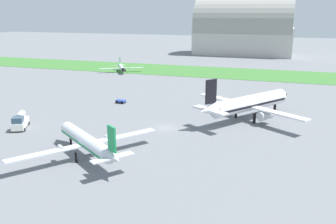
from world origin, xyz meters
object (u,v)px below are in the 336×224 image
at_px(airplane_midfield_jet, 248,103).
at_px(airplane_taxiing_turboprop, 122,67).
at_px(airplane_foreground_turboprop, 87,142).
at_px(baggage_cart_midfield, 121,101).
at_px(fuel_truck_near_gate, 20,121).

xyz_separation_m(airplane_midfield_jet, airplane_taxiing_turboprop, (-56.29, 51.76, -1.86)).
relative_size(airplane_taxiing_turboprop, airplane_foreground_turboprop, 0.70).
bearing_deg(airplane_midfield_jet, baggage_cart_midfield, 115.47).
xyz_separation_m(airplane_taxiing_turboprop, fuel_truck_near_gate, (11.89, -73.52, -0.36)).
distance_m(airplane_foreground_turboprop, baggage_cart_midfield, 37.93).
height_order(airplane_foreground_turboprop, fuel_truck_near_gate, airplane_foreground_turboprop).
height_order(airplane_midfield_jet, baggage_cart_midfield, airplane_midfield_jet).
distance_m(fuel_truck_near_gate, baggage_cart_midfield, 28.55).
relative_size(airplane_midfield_jet, baggage_cart_midfield, 10.37).
bearing_deg(baggage_cart_midfield, airplane_taxiing_turboprop, 120.10).
xyz_separation_m(airplane_taxiing_turboprop, airplane_foreground_turboprop, (33.61, -83.06, 0.94)).
bearing_deg(fuel_truck_near_gate, baggage_cart_midfield, 130.43).
bearing_deg(airplane_taxiing_turboprop, airplane_foreground_turboprop, -9.15).
distance_m(airplane_taxiing_turboprop, airplane_foreground_turboprop, 89.61).
relative_size(airplane_midfield_jet, airplane_taxiing_turboprop, 1.66).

